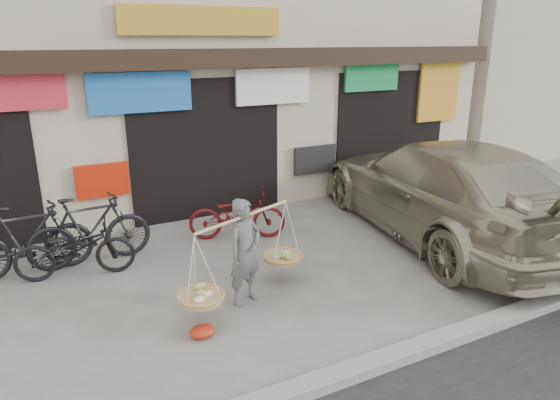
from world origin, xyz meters
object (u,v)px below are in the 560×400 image
bike_1 (90,230)px  bike_3 (27,240)px  suv (442,188)px  bike_2 (237,214)px  street_vendor (245,257)px  bike_0 (75,249)px

bike_1 → bike_3: size_ratio=1.00×
bike_3 → suv: (6.65, -1.57, 0.30)m
bike_1 → bike_2: bike_1 is taller
bike_1 → suv: (5.77, -1.57, 0.30)m
bike_2 → bike_3: bike_3 is taller
bike_1 → street_vendor: bearing=-145.4°
street_vendor → bike_3: 3.39m
street_vendor → bike_3: size_ratio=1.07×
bike_2 → suv: 3.67m
bike_2 → street_vendor: bearing=-177.9°
bike_3 → bike_2: bearing=-93.7°
bike_0 → bike_2: (2.71, 0.31, 0.00)m
street_vendor → suv: bearing=-12.9°
bike_0 → suv: bearing=-90.9°
bike_2 → bike_1: bearing=110.0°
bike_0 → bike_3: bike_3 is taller
street_vendor → bike_2: bearing=48.3°
bike_1 → bike_3: bearing=87.7°
bike_0 → bike_3: 0.74m
street_vendor → bike_2: (0.77, 2.14, -0.22)m
street_vendor → bike_0: size_ratio=1.18×
bike_3 → suv: suv is taller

